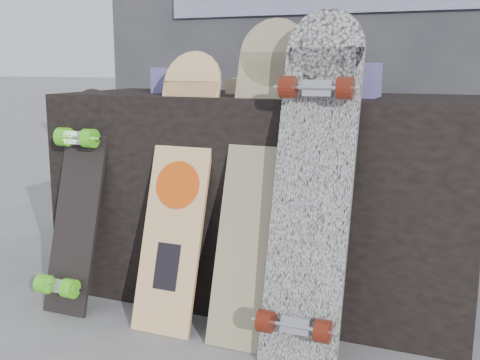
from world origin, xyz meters
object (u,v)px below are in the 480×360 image
at_px(longboard_cascadia, 312,180).
at_px(longboard_celtic, 260,169).
at_px(vendor_table, 265,197).
at_px(longboard_geisha, 179,181).
at_px(skateboard_dark, 76,198).

bearing_deg(longboard_cascadia, longboard_celtic, 156.96).
distance_m(vendor_table, longboard_geisha, 0.40).
bearing_deg(skateboard_dark, longboard_cascadia, -1.45).
bearing_deg(longboard_geisha, longboard_celtic, 2.94).
distance_m(longboard_celtic, skateboard_dark, 0.73).
distance_m(longboard_celtic, longboard_cascadia, 0.22).
bearing_deg(skateboard_dark, longboard_geisha, 6.80).
height_order(longboard_geisha, longboard_celtic, longboard_celtic).
bearing_deg(longboard_celtic, skateboard_dark, -174.82).
relative_size(vendor_table, skateboard_dark, 1.94).
xyz_separation_m(longboard_celtic, skateboard_dark, (-0.71, -0.06, -0.15)).
distance_m(longboard_geisha, skateboard_dark, 0.43).
height_order(longboard_celtic, skateboard_dark, longboard_celtic).
xyz_separation_m(vendor_table, longboard_geisha, (-0.20, -0.33, 0.11)).
bearing_deg(longboard_cascadia, vendor_table, 127.13).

